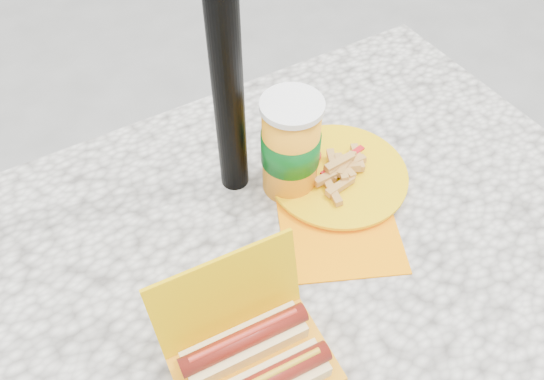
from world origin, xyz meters
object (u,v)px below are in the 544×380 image
fries_plate (337,178)px  soda_cup (291,147)px  hotdog_box (253,363)px  umbrella_pole (221,8)px

fries_plate → soda_cup: soda_cup is taller
hotdog_box → fries_plate: hotdog_box is taller
hotdog_box → soda_cup: bearing=54.1°
umbrella_pole → fries_plate: (0.16, -0.10, -0.34)m
umbrella_pole → hotdog_box: umbrella_pole is taller
soda_cup → umbrella_pole: bearing=143.1°
umbrella_pole → hotdog_box: (-0.15, -0.33, -0.31)m
umbrella_pole → fries_plate: 0.39m
fries_plate → hotdog_box: bearing=-142.6°
hotdog_box → fries_plate: size_ratio=0.61×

